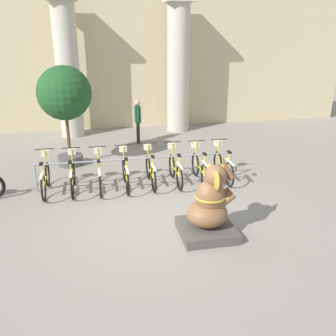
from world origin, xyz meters
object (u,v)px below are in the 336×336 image
at_px(bicycle_4, 151,170).
at_px(bicycle_3, 125,173).
at_px(elephant_statue, 209,208).
at_px(potted_tree, 65,96).
at_px(bicycle_7, 223,166).
at_px(person_pedestrian, 138,118).
at_px(bicycle_2, 99,175).
at_px(bicycle_1, 73,176).
at_px(bicycle_0, 45,178).
at_px(bicycle_6, 200,167).
at_px(bicycle_5, 175,169).

bearing_deg(bicycle_4, bicycle_3, -176.00).
bearing_deg(elephant_statue, potted_tree, 120.93).
xyz_separation_m(bicycle_7, person_pedestrian, (-1.90, 4.09, 0.56)).
relative_size(bicycle_2, person_pedestrian, 1.01).
height_order(bicycle_1, bicycle_2, same).
distance_m(bicycle_0, bicycle_2, 1.38).
xyz_separation_m(bicycle_0, person_pedestrian, (2.91, 4.08, 0.56)).
relative_size(bicycle_4, bicycle_7, 1.00).
relative_size(bicycle_4, bicycle_6, 1.00).
height_order(bicycle_3, elephant_statue, elephant_statue).
bearing_deg(bicycle_3, bicycle_4, 4.00).
distance_m(bicycle_1, bicycle_6, 3.43).
xyz_separation_m(bicycle_7, elephant_statue, (-1.30, -2.86, 0.18)).
height_order(bicycle_0, bicycle_6, same).
height_order(bicycle_2, bicycle_7, same).
bearing_deg(bicycle_1, bicycle_3, -0.87).
height_order(bicycle_0, bicycle_7, same).
relative_size(bicycle_5, bicycle_7, 1.00).
bearing_deg(bicycle_0, bicycle_7, -0.12).
bearing_deg(bicycle_7, bicycle_0, 179.88).
bearing_deg(bicycle_6, bicycle_3, -179.70).
relative_size(bicycle_0, bicycle_5, 1.00).
bearing_deg(elephant_statue, bicycle_0, 140.72).
relative_size(bicycle_1, person_pedestrian, 1.01).
distance_m(bicycle_3, bicycle_7, 2.75).
height_order(bicycle_4, bicycle_6, same).
height_order(bicycle_5, elephant_statue, elephant_statue).
distance_m(bicycle_0, bicycle_7, 4.81).
bearing_deg(bicycle_6, bicycle_4, 178.44).
xyz_separation_m(bicycle_5, potted_tree, (-2.91, 2.13, 1.74)).
bearing_deg(bicycle_0, bicycle_2, -2.64).
bearing_deg(elephant_statue, bicycle_1, 134.75).
relative_size(bicycle_1, bicycle_7, 1.00).
distance_m(bicycle_0, person_pedestrian, 5.04).
bearing_deg(bicycle_1, bicycle_5, 0.21).
height_order(bicycle_2, person_pedestrian, person_pedestrian).
height_order(bicycle_3, bicycle_5, same).
xyz_separation_m(bicycle_1, bicycle_5, (2.75, 0.01, 0.00)).
relative_size(bicycle_2, bicycle_7, 1.00).
distance_m(bicycle_2, elephant_statue, 3.53).
relative_size(bicycle_3, bicycle_4, 1.00).
bearing_deg(potted_tree, bicycle_3, -54.49).
xyz_separation_m(bicycle_4, bicycle_5, (0.69, -0.02, 0.00)).
bearing_deg(bicycle_6, bicycle_2, -179.37).
distance_m(bicycle_4, bicycle_5, 0.69).
relative_size(bicycle_5, bicycle_6, 1.00).
bearing_deg(person_pedestrian, potted_tree, -140.59).
xyz_separation_m(bicycle_4, elephant_statue, (0.76, -2.87, 0.18)).
xyz_separation_m(bicycle_3, potted_tree, (-1.54, 2.16, 1.74)).
height_order(bicycle_3, person_pedestrian, person_pedestrian).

